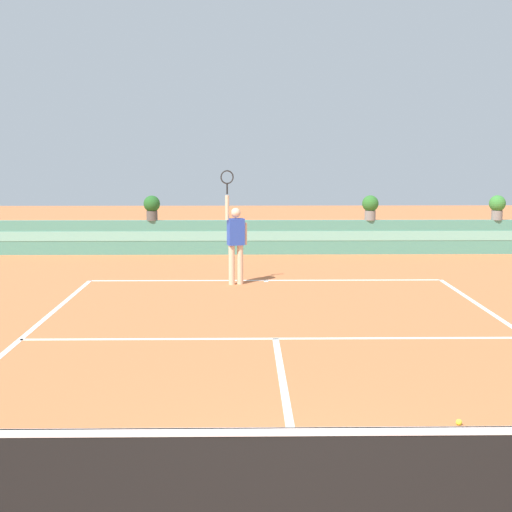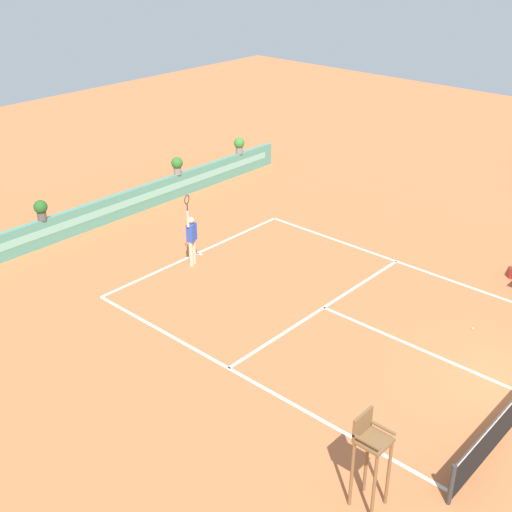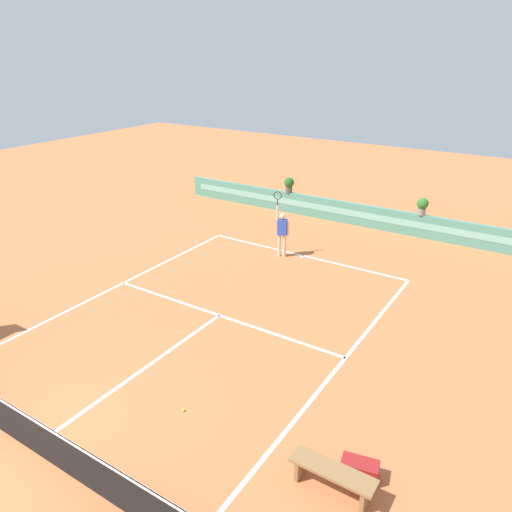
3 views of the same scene
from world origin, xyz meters
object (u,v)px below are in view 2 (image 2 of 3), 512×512
object	(u,v)px
potted_plant_right	(177,165)
potted_plant_far_right	(239,144)
tennis_player	(192,236)
tennis_ball_near_baseline	(473,328)
umpire_chair	(370,451)
potted_plant_left	(41,209)

from	to	relation	value
potted_plant_right	potted_plant_far_right	bearing A→B (deg)	0.00
tennis_player	potted_plant_far_right	distance (m)	9.11
potted_plant_right	potted_plant_far_right	world-z (taller)	same
tennis_player	potted_plant_right	size ratio (longest dim) A/B	3.57
tennis_player	tennis_ball_near_baseline	world-z (taller)	tennis_player
tennis_player	potted_plant_far_right	world-z (taller)	tennis_player
tennis_ball_near_baseline	potted_plant_right	world-z (taller)	potted_plant_right
tennis_player	tennis_ball_near_baseline	bearing A→B (deg)	-73.83
tennis_player	potted_plant_right	world-z (taller)	tennis_player
potted_plant_far_right	tennis_player	bearing A→B (deg)	-146.67
umpire_chair	tennis_player	xyz separation A→B (m)	(4.80, 10.13, -0.29)
umpire_chair	potted_plant_far_right	bearing A→B (deg)	50.66
potted_plant_far_right	tennis_ball_near_baseline	bearing A→B (deg)	-109.96
potted_plant_far_right	potted_plant_left	size ratio (longest dim) A/B	1.00
tennis_ball_near_baseline	potted_plant_left	distance (m)	14.82
tennis_player	potted_plant_left	xyz separation A→B (m)	(-2.49, 5.00, 0.36)
umpire_chair	potted_plant_right	size ratio (longest dim) A/B	2.96
tennis_ball_near_baseline	potted_plant_right	bearing A→B (deg)	84.62
tennis_ball_near_baseline	potted_plant_far_right	xyz separation A→B (m)	(5.03, 13.86, 1.38)
potted_plant_far_right	potted_plant_left	bearing A→B (deg)	180.00
potted_plant_right	potted_plant_left	world-z (taller)	same
potted_plant_far_right	potted_plant_left	distance (m)	10.09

